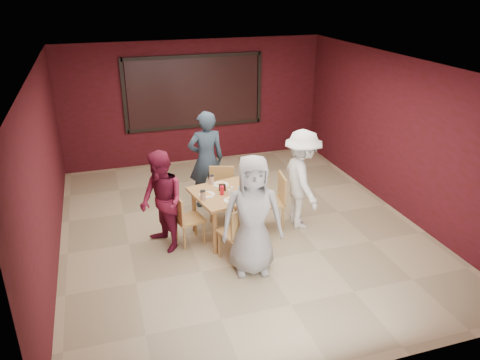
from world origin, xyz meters
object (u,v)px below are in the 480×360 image
object	(u,v)px
diner_back	(206,160)
chair_left	(185,217)
dining_table	(226,198)
chair_right	(274,198)
diner_left	(162,202)
chair_front	(239,231)
diner_right	(302,180)
diner_front	(252,215)
chair_back	(222,190)

from	to	relation	value
diner_back	chair_left	bearing A→B (deg)	63.40
dining_table	chair_right	distance (m)	0.89
dining_table	chair_left	world-z (taller)	dining_table
chair_right	diner_left	bearing A→B (deg)	-176.73
dining_table	diner_back	bearing A→B (deg)	91.28
dining_table	chair_front	size ratio (longest dim) A/B	1.28
chair_front	diner_left	xyz separation A→B (m)	(-1.03, 0.74, 0.29)
chair_right	diner_right	distance (m)	0.57
diner_front	diner_right	bearing A→B (deg)	52.05
chair_back	chair_left	bearing A→B (deg)	-136.86
diner_back	diner_left	size ratio (longest dim) A/B	1.14
chair_left	diner_front	bearing A→B (deg)	-52.49
chair_right	diner_front	world-z (taller)	diner_front
chair_front	diner_left	distance (m)	1.30
chair_front	chair_back	bearing A→B (deg)	84.24
chair_back	diner_front	xyz separation A→B (m)	(-0.04, -1.80, 0.38)
dining_table	diner_front	world-z (taller)	diner_front
diner_left	chair_front	bearing A→B (deg)	35.04
dining_table	chair_back	world-z (taller)	dining_table
chair_left	diner_back	distance (m)	1.52
chair_back	diner_left	world-z (taller)	diner_left
chair_left	diner_back	xyz separation A→B (m)	(0.68, 1.29, 0.43)
dining_table	chair_right	xyz separation A→B (m)	(0.87, 0.06, -0.16)
chair_right	diner_front	distance (m)	1.42
diner_back	diner_right	world-z (taller)	diner_back
chair_right	diner_front	xyz separation A→B (m)	(-0.79, -1.13, 0.36)
chair_back	diner_left	size ratio (longest dim) A/B	0.57
diner_back	diner_front	bearing A→B (deg)	93.73
chair_left	diner_front	world-z (taller)	diner_front
chair_left	diner_front	distance (m)	1.36
diner_left	chair_right	bearing A→B (deg)	74.03
chair_back	diner_back	xyz separation A→B (m)	(-0.15, 0.52, 0.40)
diner_front	diner_back	world-z (taller)	diner_back
chair_front	diner_left	bearing A→B (deg)	144.28
diner_front	diner_left	world-z (taller)	diner_front
diner_left	diner_right	world-z (taller)	diner_right
chair_left	chair_right	size ratio (longest dim) A/B	0.90
diner_front	diner_right	size ratio (longest dim) A/B	1.04
diner_back	diner_left	world-z (taller)	diner_back
dining_table	diner_front	xyz separation A→B (m)	(0.08, -1.07, 0.20)
chair_back	chair_right	world-z (taller)	chair_right
chair_left	diner_left	size ratio (longest dim) A/B	0.54
diner_left	diner_front	bearing A→B (deg)	29.01
chair_left	chair_right	xyz separation A→B (m)	(1.58, 0.10, 0.05)
dining_table	chair_front	distance (m)	0.81
dining_table	diner_right	bearing A→B (deg)	-0.53
chair_left	diner_back	size ratio (longest dim) A/B	0.47
chair_left	chair_front	bearing A→B (deg)	-47.95
chair_right	chair_front	bearing A→B (deg)	-136.94
chair_left	chair_right	bearing A→B (deg)	3.79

